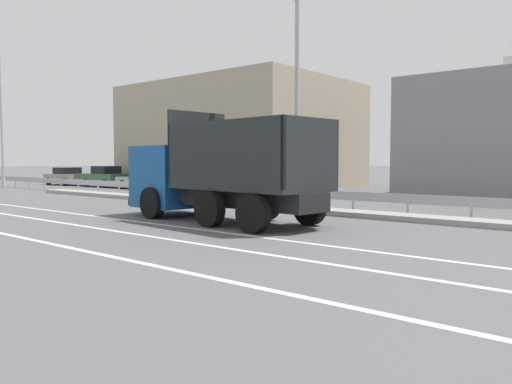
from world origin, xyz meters
The scene contains 15 objects.
ground_plane centered at (0.00, 0.00, 0.00)m, with size 320.00×320.00×0.00m, color #565659.
lane_strip_0 centered at (1.24, -3.55, 0.00)m, with size 60.76×0.16×0.01m, color silver.
lane_strip_1 centered at (1.24, -5.23, 0.00)m, with size 60.76×0.16×0.01m, color silver.
lane_strip_2 centered at (1.24, -7.40, 0.00)m, with size 60.76×0.16×0.01m, color silver.
median_island centered at (0.00, 2.22, 0.09)m, with size 33.42×1.10×0.18m, color gray.
median_guardrail centered at (0.00, 3.14, 0.57)m, with size 60.76×0.09×0.78m.
dump_truck centered at (0.31, -1.67, 1.27)m, with size 7.50×3.17×3.51m.
median_road_sign centered at (-3.63, 2.22, 1.27)m, with size 0.82×0.16×2.35m.
street_lamp_1 centered at (1.12, 2.23, 4.46)m, with size 0.71×2.01×8.01m.
parked_car_0 centered at (-24.67, 7.51, 0.70)m, with size 3.90×1.99×1.39m.
parked_car_1 centered at (-19.84, 7.85, 0.76)m, with size 3.92×1.85×1.53m.
parked_car_2 centered at (-15.34, 7.94, 0.65)m, with size 3.99×2.16×1.26m.
parked_car_3 centered at (-9.66, 7.55, 0.65)m, with size 3.94×2.05×1.26m.
parked_car_4 centered at (-4.38, 7.83, 0.75)m, with size 4.33×1.96×1.52m.
background_building_0 centered at (-13.47, 15.55, 3.78)m, with size 15.60×11.96×7.56m, color tan.
Camera 1 is at (12.03, -13.09, 1.91)m, focal length 35.00 mm.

